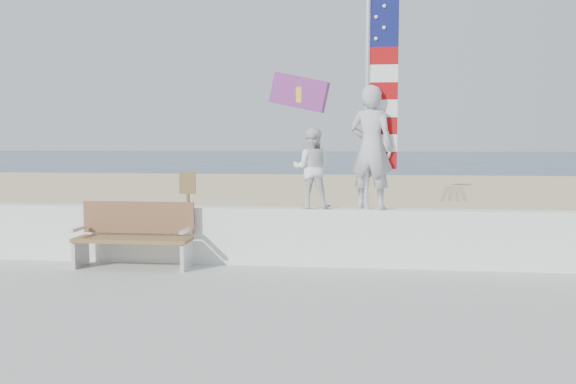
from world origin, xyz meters
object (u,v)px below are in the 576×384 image
(child, at_px, (312,168))
(bench, at_px, (135,234))
(adult, at_px, (371,148))
(flag, at_px, (376,85))

(child, xyz_separation_m, bench, (-2.72, -0.45, -1.02))
(child, bearing_deg, bench, 10.50)
(adult, bearing_deg, flag, -159.52)
(child, relative_size, bench, 0.70)
(bench, bearing_deg, flag, 7.00)
(child, bearing_deg, flag, -178.99)
(adult, height_order, child, adult)
(bench, relative_size, flag, 0.51)
(child, height_order, bench, child)
(adult, xyz_separation_m, bench, (-3.64, -0.45, -1.34))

